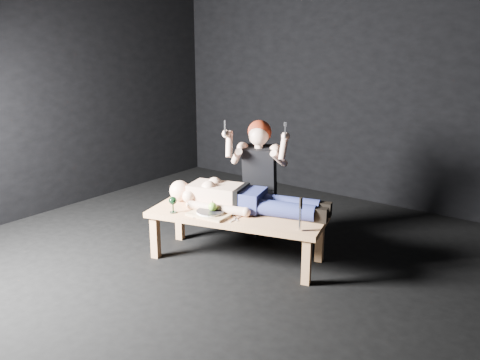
{
  "coord_description": "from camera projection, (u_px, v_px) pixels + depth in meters",
  "views": [
    {
      "loc": [
        2.67,
        -3.25,
        1.96
      ],
      "look_at": [
        0.1,
        0.17,
        0.75
      ],
      "focal_mm": 37.29,
      "sensor_mm": 36.0,
      "label": 1
    }
  ],
  "objects": [
    {
      "name": "spoon_flat",
      "position": [
        235.0,
        218.0,
        4.37
      ],
      "size": [
        0.15,
        0.11,
        0.01
      ],
      "primitive_type": "cube",
      "rotation": [
        0.0,
        0.0,
        0.95
      ],
      "color": "#B2B2B7",
      "rests_on": "table"
    },
    {
      "name": "kneeling_woman",
      "position": [
        261.0,
        179.0,
        4.93
      ],
      "size": [
        0.92,
        0.96,
        1.27
      ],
      "primitive_type": null,
      "rotation": [
        0.0,
        0.0,
        0.42
      ],
      "color": "black",
      "rests_on": "ground"
    },
    {
      "name": "back_wall",
      "position": [
        348.0,
        78.0,
        6.09
      ],
      "size": [
        5.0,
        0.0,
        5.0
      ],
      "primitive_type": "plane",
      "rotation": [
        1.57,
        0.0,
        0.0
      ],
      "color": "black",
      "rests_on": "ground"
    },
    {
      "name": "apple",
      "position": [
        213.0,
        207.0,
        4.42
      ],
      "size": [
        0.08,
        0.08,
        0.08
      ],
      "primitive_type": "sphere",
      "color": "#62A733",
      "rests_on": "plate"
    },
    {
      "name": "table",
      "position": [
        237.0,
        236.0,
        4.56
      ],
      "size": [
        1.69,
        1.0,
        0.45
      ],
      "primitive_type": "cube",
      "rotation": [
        0.0,
        0.0,
        0.27
      ],
      "color": "tan",
      "rests_on": "ground"
    },
    {
      "name": "goblet",
      "position": [
        173.0,
        205.0,
        4.49
      ],
      "size": [
        0.09,
        0.09,
        0.15
      ],
      "primitive_type": null,
      "rotation": [
        0.0,
        0.0,
        0.27
      ],
      "color": "black",
      "rests_on": "table"
    },
    {
      "name": "serving_tray",
      "position": [
        210.0,
        214.0,
        4.44
      ],
      "size": [
        0.39,
        0.3,
        0.02
      ],
      "primitive_type": "cube",
      "rotation": [
        0.0,
        0.0,
        0.1
      ],
      "color": "tan",
      "rests_on": "table"
    },
    {
      "name": "lying_man",
      "position": [
        247.0,
        196.0,
        4.56
      ],
      "size": [
        1.61,
        0.86,
        0.26
      ],
      "primitive_type": null,
      "rotation": [
        0.0,
        0.0,
        0.27
      ],
      "color": "#DAB091",
      "rests_on": "table"
    },
    {
      "name": "carving_knife",
      "position": [
        300.0,
        214.0,
        4.04
      ],
      "size": [
        0.05,
        0.05,
        0.28
      ],
      "primitive_type": null,
      "rotation": [
        0.0,
        0.0,
        0.27
      ],
      "color": "#B2B2B7",
      "rests_on": "table"
    },
    {
      "name": "knife_flat",
      "position": [
        235.0,
        219.0,
        4.33
      ],
      "size": [
        0.03,
        0.17,
        0.01
      ],
      "primitive_type": "cube",
      "rotation": [
        0.0,
        0.0,
        0.07
      ],
      "color": "#B2B2B7",
      "rests_on": "table"
    },
    {
      "name": "fork_flat",
      "position": [
        194.0,
        215.0,
        4.45
      ],
      "size": [
        0.11,
        0.14,
        0.01
      ],
      "primitive_type": "cube",
      "rotation": [
        0.0,
        0.0,
        0.64
      ],
      "color": "#B2B2B7",
      "rests_on": "table"
    },
    {
      "name": "ground",
      "position": [
        220.0,
        261.0,
        4.58
      ],
      "size": [
        5.0,
        5.0,
        0.0
      ],
      "primitive_type": "plane",
      "color": "black",
      "rests_on": "ground"
    },
    {
      "name": "plate",
      "position": [
        210.0,
        212.0,
        4.44
      ],
      "size": [
        0.27,
        0.27,
        0.02
      ],
      "primitive_type": "cylinder",
      "rotation": [
        0.0,
        0.0,
        0.1
      ],
      "color": "white",
      "rests_on": "serving_tray"
    }
  ]
}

